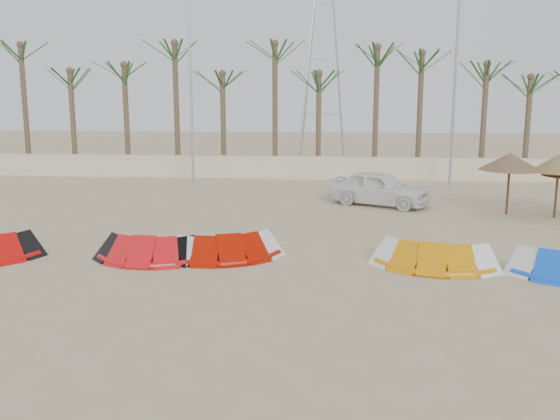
# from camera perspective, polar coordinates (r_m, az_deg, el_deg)

# --- Properties ---
(ground) EXTENTS (120.00, 120.00, 0.00)m
(ground) POSITION_cam_1_polar(r_m,az_deg,el_deg) (14.85, -1.94, -9.44)
(ground) COLOR #C3B492
(ground) RESTS_ON ground
(boundary_wall) EXTENTS (60.00, 0.30, 1.30)m
(boundary_wall) POSITION_cam_1_polar(r_m,az_deg,el_deg) (36.13, 2.10, 3.89)
(boundary_wall) COLOR beige
(boundary_wall) RESTS_ON ground
(palm_line) EXTENTS (52.00, 4.00, 7.70)m
(palm_line) POSITION_cam_1_polar(r_m,az_deg,el_deg) (37.34, 3.32, 13.03)
(palm_line) COLOR brown
(palm_line) RESTS_ON ground
(lamp_b) EXTENTS (1.25, 0.14, 11.00)m
(lamp_b) POSITION_cam_1_polar(r_m,az_deg,el_deg) (34.65, -8.12, 11.96)
(lamp_b) COLOR #A5A8AD
(lamp_b) RESTS_ON ground
(lamp_c) EXTENTS (1.25, 0.14, 11.00)m
(lamp_c) POSITION_cam_1_polar(r_m,az_deg,el_deg) (34.41, 15.78, 11.67)
(lamp_c) COLOR #A5A8AD
(lamp_c) RESTS_ON ground
(pylon) EXTENTS (3.00, 3.00, 14.00)m
(pylon) POSITION_cam_1_polar(r_m,az_deg,el_deg) (42.13, 3.83, 4.03)
(pylon) COLOR #A5A8AD
(pylon) RESTS_ON ground
(kite_red_mid) EXTENTS (3.38, 1.70, 0.90)m
(kite_red_mid) POSITION_cam_1_polar(r_m,az_deg,el_deg) (19.65, -11.77, -3.22)
(kite_red_mid) COLOR red
(kite_red_mid) RESTS_ON ground
(kite_red_right) EXTENTS (3.86, 2.58, 0.90)m
(kite_red_right) POSITION_cam_1_polar(r_m,az_deg,el_deg) (19.57, -4.72, -3.08)
(kite_red_right) COLOR #A40F00
(kite_red_right) RESTS_ON ground
(kite_orange) EXTENTS (3.81, 2.25, 0.90)m
(kite_orange) POSITION_cam_1_polar(r_m,az_deg,el_deg) (19.06, 13.77, -3.76)
(kite_orange) COLOR orange
(kite_orange) RESTS_ON ground
(parasol_left) EXTENTS (2.50, 2.50, 2.56)m
(parasol_left) POSITION_cam_1_polar(r_m,az_deg,el_deg) (27.44, 20.29, 4.17)
(parasol_left) COLOR #4C331E
(parasol_left) RESTS_ON ground
(parasol_right) EXTENTS (2.17, 2.17, 2.58)m
(parasol_right) POSITION_cam_1_polar(r_m,az_deg,el_deg) (27.38, 24.14, 3.91)
(parasol_right) COLOR #4C331E
(parasol_right) RESTS_ON ground
(car) EXTENTS (4.85, 3.64, 1.54)m
(car) POSITION_cam_1_polar(r_m,az_deg,el_deg) (28.27, 9.07, 1.96)
(car) COLOR white
(car) RESTS_ON ground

